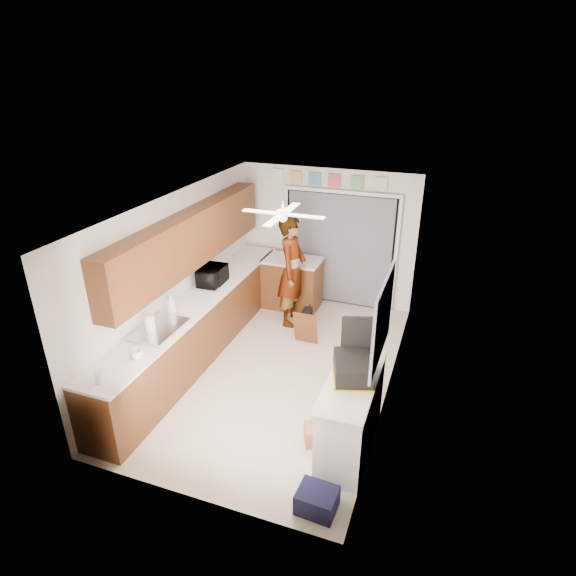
% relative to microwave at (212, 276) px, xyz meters
% --- Properties ---
extents(floor, '(5.00, 5.00, 0.00)m').
position_rel_microwave_xyz_m(floor, '(1.33, -0.57, -1.08)').
color(floor, beige).
rests_on(floor, ground).
extents(ceiling, '(5.00, 5.00, 0.00)m').
position_rel_microwave_xyz_m(ceiling, '(1.33, -0.57, 1.42)').
color(ceiling, white).
rests_on(ceiling, ground).
extents(wall_back, '(3.20, 0.00, 3.20)m').
position_rel_microwave_xyz_m(wall_back, '(1.33, 1.93, 0.17)').
color(wall_back, silver).
rests_on(wall_back, ground).
extents(wall_front, '(3.20, 0.00, 3.20)m').
position_rel_microwave_xyz_m(wall_front, '(1.33, -3.07, 0.17)').
color(wall_front, silver).
rests_on(wall_front, ground).
extents(wall_left, '(0.00, 5.00, 5.00)m').
position_rel_microwave_xyz_m(wall_left, '(-0.27, -0.57, 0.17)').
color(wall_left, silver).
rests_on(wall_left, ground).
extents(wall_right, '(0.00, 5.00, 5.00)m').
position_rel_microwave_xyz_m(wall_right, '(2.93, -0.57, 0.17)').
color(wall_right, silver).
rests_on(wall_right, ground).
extents(left_base_cabinets, '(0.60, 4.80, 0.90)m').
position_rel_microwave_xyz_m(left_base_cabinets, '(0.03, -0.57, -0.63)').
color(left_base_cabinets, brown).
rests_on(left_base_cabinets, floor).
extents(left_countertop, '(0.62, 4.80, 0.04)m').
position_rel_microwave_xyz_m(left_countertop, '(0.04, -0.57, -0.16)').
color(left_countertop, white).
rests_on(left_countertop, left_base_cabinets).
extents(upper_cabinets, '(0.32, 4.00, 0.80)m').
position_rel_microwave_xyz_m(upper_cabinets, '(-0.11, -0.37, 0.72)').
color(upper_cabinets, brown).
rests_on(upper_cabinets, wall_left).
extents(sink_basin, '(0.50, 0.76, 0.06)m').
position_rel_microwave_xyz_m(sink_basin, '(0.04, -1.57, -0.13)').
color(sink_basin, silver).
rests_on(sink_basin, left_countertop).
extents(faucet, '(0.03, 0.03, 0.22)m').
position_rel_microwave_xyz_m(faucet, '(-0.15, -1.57, -0.03)').
color(faucet, silver).
rests_on(faucet, left_countertop).
extents(peninsula_base, '(1.00, 0.60, 0.90)m').
position_rel_microwave_xyz_m(peninsula_base, '(0.83, 1.43, -0.63)').
color(peninsula_base, brown).
rests_on(peninsula_base, floor).
extents(peninsula_top, '(1.04, 0.64, 0.04)m').
position_rel_microwave_xyz_m(peninsula_top, '(0.83, 1.43, -0.16)').
color(peninsula_top, white).
rests_on(peninsula_top, peninsula_base).
extents(back_opening_recess, '(2.00, 0.06, 2.10)m').
position_rel_microwave_xyz_m(back_opening_recess, '(1.58, 1.90, -0.03)').
color(back_opening_recess, black).
rests_on(back_opening_recess, wall_back).
extents(curtain_panel, '(1.90, 0.03, 2.05)m').
position_rel_microwave_xyz_m(curtain_panel, '(1.58, 1.86, -0.03)').
color(curtain_panel, slate).
rests_on(curtain_panel, wall_back).
extents(door_trim_left, '(0.06, 0.04, 2.10)m').
position_rel_microwave_xyz_m(door_trim_left, '(0.56, 1.87, -0.03)').
color(door_trim_left, white).
rests_on(door_trim_left, wall_back).
extents(door_trim_right, '(0.06, 0.04, 2.10)m').
position_rel_microwave_xyz_m(door_trim_right, '(2.60, 1.87, -0.03)').
color(door_trim_right, white).
rests_on(door_trim_right, wall_back).
extents(door_trim_head, '(2.10, 0.04, 0.06)m').
position_rel_microwave_xyz_m(door_trim_head, '(1.58, 1.87, 1.04)').
color(door_trim_head, white).
rests_on(door_trim_head, wall_back).
extents(header_frame_0, '(0.22, 0.02, 0.22)m').
position_rel_microwave_xyz_m(header_frame_0, '(0.73, 1.90, 1.22)').
color(header_frame_0, '#EFB04F').
rests_on(header_frame_0, wall_back).
extents(header_frame_1, '(0.22, 0.02, 0.22)m').
position_rel_microwave_xyz_m(header_frame_1, '(1.08, 1.90, 1.22)').
color(header_frame_1, '#4686BA').
rests_on(header_frame_1, wall_back).
extents(header_frame_2, '(0.22, 0.02, 0.22)m').
position_rel_microwave_xyz_m(header_frame_2, '(1.43, 1.90, 1.22)').
color(header_frame_2, '#D04E52').
rests_on(header_frame_2, wall_back).
extents(header_frame_3, '(0.22, 0.02, 0.22)m').
position_rel_microwave_xyz_m(header_frame_3, '(1.83, 1.90, 1.22)').
color(header_frame_3, '#65B06C').
rests_on(header_frame_3, wall_back).
extents(header_frame_4, '(0.22, 0.02, 0.22)m').
position_rel_microwave_xyz_m(header_frame_4, '(2.23, 1.90, 1.22)').
color(header_frame_4, silver).
rests_on(header_frame_4, wall_back).
extents(route66_sign, '(0.22, 0.02, 0.26)m').
position_rel_microwave_xyz_m(route66_sign, '(0.38, 1.90, 1.22)').
color(route66_sign, silver).
rests_on(route66_sign, wall_back).
extents(right_counter_base, '(0.50, 1.40, 0.90)m').
position_rel_microwave_xyz_m(right_counter_base, '(2.68, -1.77, -0.63)').
color(right_counter_base, white).
rests_on(right_counter_base, floor).
extents(right_counter_top, '(0.54, 1.44, 0.04)m').
position_rel_microwave_xyz_m(right_counter_top, '(2.67, -1.77, -0.16)').
color(right_counter_top, white).
rests_on(right_counter_top, right_counter_base).
extents(abstract_painting, '(0.03, 1.15, 0.95)m').
position_rel_microwave_xyz_m(abstract_painting, '(2.91, -1.57, 0.57)').
color(abstract_painting, '#F45981').
rests_on(abstract_painting, wall_right).
extents(ceiling_fan, '(1.14, 1.14, 0.24)m').
position_rel_microwave_xyz_m(ceiling_fan, '(1.33, -0.37, 1.24)').
color(ceiling_fan, white).
rests_on(ceiling_fan, ceiling).
extents(microwave, '(0.36, 0.52, 0.28)m').
position_rel_microwave_xyz_m(microwave, '(0.00, 0.00, 0.00)').
color(microwave, black).
rests_on(microwave, left_countertop).
extents(soap_bottle, '(0.14, 0.14, 0.33)m').
position_rel_microwave_xyz_m(soap_bottle, '(-0.06, -1.10, 0.02)').
color(soap_bottle, silver).
rests_on(soap_bottle, left_countertop).
extents(cup, '(0.17, 0.17, 0.11)m').
position_rel_microwave_xyz_m(cup, '(0.16, -2.22, -0.09)').
color(cup, white).
rests_on(cup, left_countertop).
extents(jar_b, '(0.09, 0.09, 0.13)m').
position_rel_microwave_xyz_m(jar_b, '(0.07, -2.76, -0.07)').
color(jar_b, silver).
rests_on(jar_b, left_countertop).
extents(paper_towel_roll, '(0.16, 0.16, 0.27)m').
position_rel_microwave_xyz_m(paper_towel_roll, '(-0.02, -1.66, -0.01)').
color(paper_towel_roll, white).
rests_on(paper_towel_roll, left_countertop).
extents(suitcase, '(0.55, 0.63, 0.23)m').
position_rel_microwave_xyz_m(suitcase, '(2.65, -1.71, -0.03)').
color(suitcase, black).
rests_on(suitcase, right_counter_top).
extents(suitcase_rim, '(0.60, 0.69, 0.02)m').
position_rel_microwave_xyz_m(suitcase_rim, '(2.65, -1.71, -0.14)').
color(suitcase_rim, yellow).
rests_on(suitcase_rim, suitcase).
extents(suitcase_lid, '(0.41, 0.16, 0.50)m').
position_rel_microwave_xyz_m(suitcase_lid, '(2.65, -1.42, 0.22)').
color(suitcase_lid, black).
rests_on(suitcase_lid, suitcase).
extents(cardboard_box, '(0.43, 0.39, 0.22)m').
position_rel_microwave_xyz_m(cardboard_box, '(2.33, -1.83, -0.97)').
color(cardboard_box, '#A06632').
rests_on(cardboard_box, floor).
extents(navy_crate, '(0.41, 0.35, 0.24)m').
position_rel_microwave_xyz_m(navy_crate, '(2.58, -2.77, -0.96)').
color(navy_crate, '#141433').
rests_on(navy_crate, floor).
extents(cabinet_door_panel, '(0.39, 0.16, 0.57)m').
position_rel_microwave_xyz_m(cabinet_door_panel, '(1.48, 0.24, -0.79)').
color(cabinet_door_panel, brown).
rests_on(cabinet_door_panel, floor).
extents(man, '(0.48, 0.71, 1.92)m').
position_rel_microwave_xyz_m(man, '(1.03, 0.87, -0.12)').
color(man, white).
rests_on(man, floor).
extents(dog, '(0.23, 0.49, 0.38)m').
position_rel_microwave_xyz_m(dog, '(1.34, 0.73, -0.89)').
color(dog, black).
rests_on(dog, floor).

